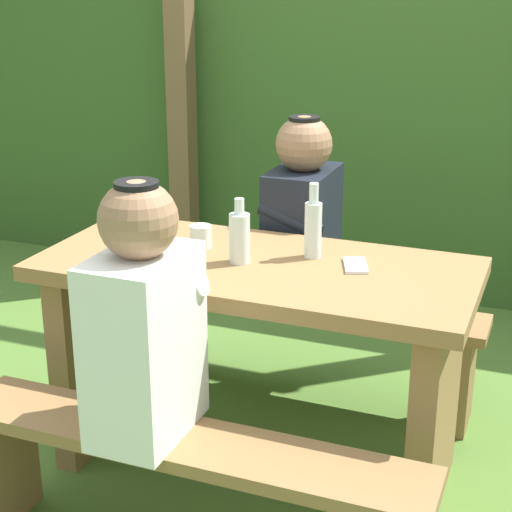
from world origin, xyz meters
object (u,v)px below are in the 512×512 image
(picnic_table, at_px, (256,331))
(drinking_glass, at_px, (201,237))
(bench_far, at_px, (305,327))
(bottle_left, at_px, (313,227))
(cell_phone, at_px, (355,265))
(person_white_shirt, at_px, (144,321))
(bottle_right, at_px, (240,236))
(person_black_coat, at_px, (302,218))
(bench_near, at_px, (186,474))

(picnic_table, height_order, drinking_glass, drinking_glass)
(bench_far, bearing_deg, bottle_left, -70.15)
(drinking_glass, height_order, cell_phone, drinking_glass)
(person_white_shirt, bearing_deg, bottle_left, 67.31)
(bottle_right, relative_size, cell_phone, 1.51)
(bench_far, distance_m, drinking_glass, 0.72)
(bottle_left, height_order, cell_phone, bottle_left)
(bench_far, height_order, person_black_coat, person_black_coat)
(person_black_coat, bearing_deg, bench_near, -88.88)
(picnic_table, distance_m, bottle_right, 0.34)
(drinking_glass, bearing_deg, person_white_shirt, -79.61)
(drinking_glass, relative_size, cell_phone, 0.55)
(bottle_left, bearing_deg, picnic_table, -144.69)
(bench_near, relative_size, bottle_right, 6.64)
(person_white_shirt, height_order, person_black_coat, same)
(picnic_table, distance_m, person_white_shirt, 0.60)
(picnic_table, relative_size, bottle_left, 5.68)
(person_white_shirt, xyz_separation_m, bottle_left, (0.27, 0.64, 0.11))
(bench_far, relative_size, person_black_coat, 1.95)
(bench_near, distance_m, cell_phone, 0.82)
(bench_near, bearing_deg, bench_far, 90.00)
(person_black_coat, bearing_deg, bench_far, 8.98)
(bench_near, height_order, person_white_shirt, person_white_shirt)
(bottle_right, height_order, cell_phone, bottle_right)
(person_white_shirt, relative_size, person_black_coat, 1.00)
(bottle_right, bearing_deg, drinking_glass, 153.63)
(bottle_right, bearing_deg, cell_phone, 14.73)
(person_white_shirt, bearing_deg, person_black_coat, 84.99)
(bottle_right, bearing_deg, bench_near, -84.82)
(bench_far, distance_m, bottle_right, 0.78)
(bench_near, bearing_deg, person_white_shirt, 178.34)
(person_white_shirt, distance_m, drinking_glass, 0.61)
(cell_phone, bearing_deg, person_white_shirt, -144.52)
(bench_near, bearing_deg, bottle_left, 76.57)
(bench_near, relative_size, bottle_left, 5.68)
(drinking_glass, bearing_deg, bottle_left, 6.87)
(bottle_left, height_order, bottle_right, bottle_left)
(picnic_table, bearing_deg, cell_phone, 12.62)
(bench_far, xyz_separation_m, bottle_right, (-0.05, -0.56, 0.54))
(bench_far, relative_size, person_white_shirt, 1.95)
(drinking_glass, xyz_separation_m, bottle_right, (0.18, -0.09, 0.05))
(picnic_table, distance_m, person_black_coat, 0.58)
(bottle_left, bearing_deg, bottle_right, -146.37)
(bench_far, relative_size, drinking_glass, 18.08)
(bench_near, height_order, bottle_right, bottle_right)
(drinking_glass, bearing_deg, cell_phone, 0.57)
(picnic_table, bearing_deg, person_white_shirt, -102.11)
(person_black_coat, bearing_deg, bottle_left, -67.54)
(person_black_coat, xyz_separation_m, bottle_left, (0.18, -0.42, 0.11))
(bench_far, distance_m, person_black_coat, 0.45)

